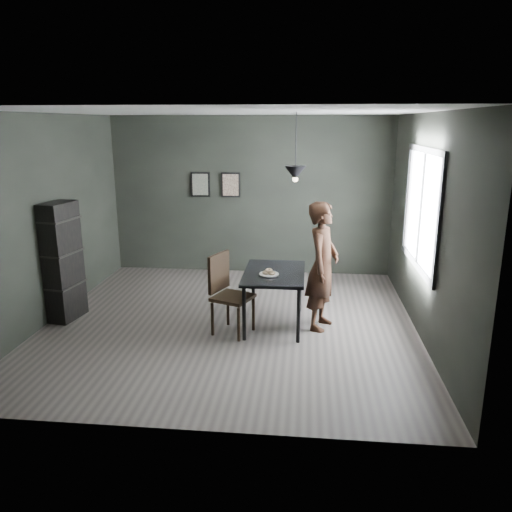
# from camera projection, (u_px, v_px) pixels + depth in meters

# --- Properties ---
(ground) EXTENTS (5.00, 5.00, 0.00)m
(ground) POSITION_uv_depth(u_px,v_px,m) (230.00, 323.00, 6.88)
(ground) COLOR #3C3734
(ground) RESTS_ON ground
(back_wall) EXTENTS (5.00, 0.10, 2.80)m
(back_wall) POSITION_uv_depth(u_px,v_px,m) (250.00, 196.00, 8.92)
(back_wall) COLOR black
(back_wall) RESTS_ON ground
(ceiling) EXTENTS (5.00, 5.00, 0.02)m
(ceiling) POSITION_uv_depth(u_px,v_px,m) (227.00, 112.00, 6.16)
(ceiling) COLOR silver
(ceiling) RESTS_ON ground
(window_assembly) EXTENTS (0.04, 1.96, 1.56)m
(window_assembly) POSITION_uv_depth(u_px,v_px,m) (421.00, 209.00, 6.42)
(window_assembly) COLOR white
(window_assembly) RESTS_ON ground
(cafe_table) EXTENTS (0.80, 1.20, 0.75)m
(cafe_table) POSITION_uv_depth(u_px,v_px,m) (274.00, 278.00, 6.65)
(cafe_table) COLOR black
(cafe_table) RESTS_ON ground
(white_plate) EXTENTS (0.23, 0.23, 0.01)m
(white_plate) POSITION_uv_depth(u_px,v_px,m) (269.00, 275.00, 6.49)
(white_plate) COLOR white
(white_plate) RESTS_ON cafe_table
(donut_pile) EXTENTS (0.18, 0.12, 0.08)m
(donut_pile) POSITION_uv_depth(u_px,v_px,m) (269.00, 272.00, 6.48)
(donut_pile) COLOR beige
(donut_pile) RESTS_ON white_plate
(woman) EXTENTS (0.58, 0.72, 1.70)m
(woman) POSITION_uv_depth(u_px,v_px,m) (322.00, 266.00, 6.53)
(woman) COLOR black
(woman) RESTS_ON ground
(wood_chair) EXTENTS (0.59, 0.59, 1.05)m
(wood_chair) POSITION_uv_depth(u_px,v_px,m) (227.00, 288.00, 6.45)
(wood_chair) COLOR black
(wood_chair) RESTS_ON ground
(shelf_unit) EXTENTS (0.39, 0.59, 1.64)m
(shelf_unit) POSITION_uv_depth(u_px,v_px,m) (62.00, 262.00, 6.85)
(shelf_unit) COLOR black
(shelf_unit) RESTS_ON ground
(pendant_lamp) EXTENTS (0.28, 0.28, 0.86)m
(pendant_lamp) POSITION_uv_depth(u_px,v_px,m) (295.00, 173.00, 6.36)
(pendant_lamp) COLOR black
(pendant_lamp) RESTS_ON ground
(framed_print_left) EXTENTS (0.34, 0.04, 0.44)m
(framed_print_left) POSITION_uv_depth(u_px,v_px,m) (200.00, 184.00, 8.93)
(framed_print_left) COLOR black
(framed_print_left) RESTS_ON ground
(framed_print_right) EXTENTS (0.34, 0.04, 0.44)m
(framed_print_right) POSITION_uv_depth(u_px,v_px,m) (231.00, 185.00, 8.87)
(framed_print_right) COLOR black
(framed_print_right) RESTS_ON ground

